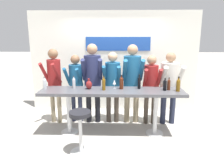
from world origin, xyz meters
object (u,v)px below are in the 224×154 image
object	(u,v)px
person_center	(112,80)
wine_bottle_6	(178,85)
person_center_left	(93,75)
wine_bottle_0	(165,85)
wine_bottle_7	(74,83)
person_far_left	(54,77)
wine_bottle_5	(104,84)
person_right	(151,82)
decorative_vase	(89,85)
bar_stool	(80,126)
wine_bottle_2	(45,83)
person_left	(76,81)
person_far_right	(170,81)
wine_bottle_1	(169,84)
wine_bottle_3	(139,82)
wine_glass_0	(114,82)
wine_bottle_4	(121,82)
person_center_right	(132,75)
tasting_table	(112,96)

from	to	relation	value
person_center	wine_bottle_6	bearing A→B (deg)	-21.75
person_center_left	person_center	world-z (taller)	person_center_left
wine_bottle_0	wine_bottle_7	bearing A→B (deg)	176.24
person_far_left	wine_bottle_5	world-z (taller)	person_far_left
wine_bottle_6	person_right	bearing A→B (deg)	128.20
wine_bottle_0	wine_bottle_7	world-z (taller)	wine_bottle_7
person_far_left	decorative_vase	world-z (taller)	person_far_left
bar_stool	wine_bottle_2	world-z (taller)	wine_bottle_2
person_left	person_far_right	world-z (taller)	person_far_right
bar_stool	person_center_left	distance (m)	1.44
wine_bottle_0	wine_bottle_1	xyz separation A→B (m)	(0.09, 0.04, -0.00)
wine_bottle_3	wine_glass_0	distance (m)	0.51
person_far_right	wine_bottle_2	distance (m)	2.71
person_far_right	wine_bottle_1	distance (m)	0.50
wine_bottle_0	wine_bottle_4	xyz separation A→B (m)	(-0.86, 0.09, 0.02)
person_center	wine_bottle_1	world-z (taller)	person_center
wine_bottle_7	person_center	bearing A→B (deg)	29.44
wine_bottle_0	wine_bottle_6	bearing A→B (deg)	-12.30
decorative_vase	wine_bottle_3	bearing A→B (deg)	2.75
person_far_left	person_left	distance (m)	0.49
person_right	wine_bottle_1	distance (m)	0.55
wine_bottle_4	person_far_left	bearing A→B (deg)	164.40
person_left	wine_bottle_2	world-z (taller)	person_left
wine_bottle_2	wine_bottle_6	distance (m)	2.69
person_center_left	wine_bottle_2	xyz separation A→B (m)	(-0.93, -0.49, -0.08)
person_center_right	person_far_left	bearing A→B (deg)	178.91
wine_bottle_4	wine_bottle_5	world-z (taller)	wine_bottle_4
person_left	decorative_vase	world-z (taller)	person_left
tasting_table	wine_bottle_4	distance (m)	0.34
person_left	person_center	distance (m)	0.85
wine_bottle_2	wine_bottle_4	bearing A→B (deg)	1.17
wine_bottle_4	person_far_right	bearing A→B (deg)	21.79
person_center	wine_glass_0	distance (m)	0.43
person_center_right	wine_bottle_4	xyz separation A→B (m)	(-0.25, -0.49, -0.05)
wine_bottle_4	wine_bottle_6	bearing A→B (deg)	-7.20
wine_glass_0	wine_bottle_2	bearing A→B (deg)	-176.44
tasting_table	wine_glass_0	xyz separation A→B (m)	(0.05, 0.15, 0.25)
tasting_table	person_right	xyz separation A→B (m)	(0.86, 0.51, 0.18)
tasting_table	person_center	xyz separation A→B (m)	(-0.00, 0.57, 0.22)
wine_bottle_7	wine_glass_0	world-z (taller)	wine_bottle_7
tasting_table	wine_bottle_5	world-z (taller)	wine_bottle_5
person_far_left	person_left	world-z (taller)	person_far_left
person_right	wine_bottle_3	size ratio (longest dim) A/B	5.30
person_far_left	decorative_vase	xyz separation A→B (m)	(0.86, -0.44, -0.07)
person_left	wine_bottle_5	size ratio (longest dim) A/B	5.42
wine_bottle_2	decorative_vase	bearing A→B (deg)	1.12
person_center_right	wine_bottle_4	distance (m)	0.55
wine_bottle_1	wine_bottle_4	size ratio (longest dim) A/B	0.87
person_center	person_right	size ratio (longest dim) A/B	1.04
wine_bottle_2	person_far_right	bearing A→B (deg)	9.96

